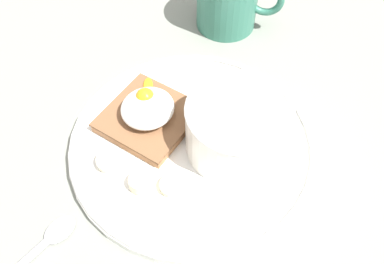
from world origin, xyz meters
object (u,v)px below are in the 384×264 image
Objects in this scene: oatmeal_bowl at (237,127)px; toast_slice at (149,118)px; poached_egg at (148,107)px; spoon at (43,245)px; banana_slice_back at (172,186)px; banana_slice_left at (110,161)px; banana_slice_front at (141,182)px.

oatmeal_bowl is 1.09× the size of toast_slice.
poached_egg is 0.74× the size of spoon.
banana_slice_back is at bearing -124.90° from poached_egg.
oatmeal_bowl is 14.52cm from banana_slice_left.
banana_slice_front is 1.36× the size of banana_slice_back.
banana_slice_back is at bearing -27.47° from spoon.
banana_slice_front is (-7.16, -4.98, -0.11)cm from toast_slice.
toast_slice is at bearing 108.19° from oatmeal_bowl.
banana_slice_front and banana_slice_left have the same top height.
poached_egg reaches higher than spoon.
oatmeal_bowl is 10.93cm from toast_slice.
toast_slice is (-3.31, 10.08, -2.63)cm from oatmeal_bowl.
toast_slice is at bearing 55.37° from banana_slice_back.
spoon is at bearing -175.41° from banana_slice_left.
toast_slice reaches higher than spoon.
toast_slice is 8.72cm from banana_slice_front.
toast_slice is 2.62× the size of banana_slice_left.
poached_egg is at bearing 107.28° from oatmeal_bowl.
banana_slice_front is 11.57cm from spoon.
banana_slice_front is 3.37cm from banana_slice_back.
oatmeal_bowl is 11.96cm from banana_slice_front.
oatmeal_bowl is at bearing -42.49° from banana_slice_left.
banana_slice_left is 7.64cm from banana_slice_back.
poached_egg is at bearing 40.90° from toast_slice.
spoon is (-12.62, 6.56, -1.14)cm from banana_slice_back.
banana_slice_back is at bearing 165.85° from oatmeal_bowl.
banana_slice_back is (-5.44, -7.88, -0.21)cm from toast_slice.
banana_slice_front is 4.53cm from banana_slice_left.
toast_slice is 2.75× the size of banana_slice_front.
banana_slice_front is at bearing 154.01° from oatmeal_bowl.
banana_slice_left is 10.96cm from spoon.
banana_slice_front reaches higher than banana_slice_back.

